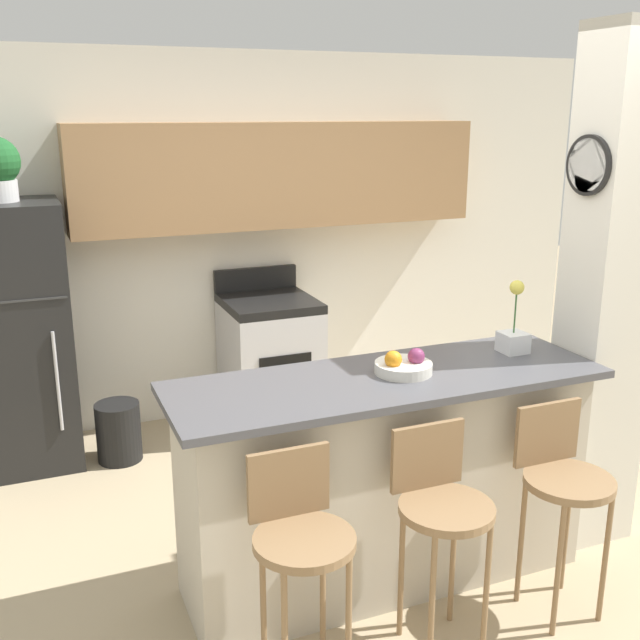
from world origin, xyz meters
TOP-DOWN VIEW (x-y plane):
  - ground_plane at (0.00, 0.00)m, footprint 14.00×14.00m
  - wall_back at (0.10, 2.23)m, footprint 5.60×0.38m
  - pillar_right at (1.18, -0.03)m, footprint 0.38×0.32m
  - counter_bar at (0.00, 0.00)m, footprint 1.98×0.65m
  - refrigerator at (-1.54, 1.95)m, footprint 0.65×0.64m
  - stove_range at (0.09, 1.95)m, footprint 0.61×0.65m
  - bar_stool_left at (-0.60, -0.49)m, footprint 0.38×0.38m
  - bar_stool_mid at (0.00, -0.49)m, footprint 0.38×0.38m
  - bar_stool_right at (0.60, -0.49)m, footprint 0.38×0.38m
  - orchid_vase at (0.72, 0.08)m, footprint 0.12×0.12m
  - fruit_bowl at (0.08, 0.01)m, footprint 0.26×0.26m
  - trash_bin at (-1.00, 1.74)m, footprint 0.28×0.28m

SIDE VIEW (x-z plane):
  - ground_plane at x=0.00m, z-range 0.00..0.00m
  - trash_bin at x=-1.00m, z-range 0.00..0.38m
  - stove_range at x=0.09m, z-range -0.07..1.00m
  - counter_bar at x=0.00m, z-range 0.01..1.02m
  - bar_stool_left at x=-0.60m, z-range 0.16..1.09m
  - bar_stool_mid at x=0.00m, z-range 0.16..1.09m
  - bar_stool_right at x=0.60m, z-range 0.16..1.09m
  - refrigerator at x=-1.54m, z-range 0.00..1.64m
  - fruit_bowl at x=0.08m, z-range 1.00..1.11m
  - orchid_vase at x=0.72m, z-range 0.94..1.30m
  - pillar_right at x=1.18m, z-range 0.00..2.55m
  - wall_back at x=0.10m, z-range 0.20..2.75m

